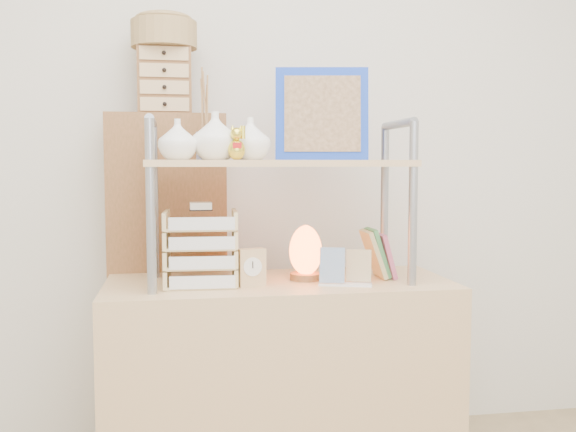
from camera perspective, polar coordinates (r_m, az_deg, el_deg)
name	(u,v)px	position (r m, az deg, el deg)	size (l,w,h in m)	color
desk	(279,385)	(2.35, -0.77, -14.83)	(1.20, 0.50, 0.75)	tan
cabinet	(168,286)	(2.60, -10.62, -6.14)	(0.45, 0.24, 1.35)	brown
hutch	(262,154)	(2.22, -2.34, 5.53)	(0.90, 0.34, 0.76)	gray
letter_tray	(201,252)	(2.18, -7.72, -3.21)	(0.24, 0.23, 0.28)	#D5BE7F
salt_lamp	(305,252)	(2.26, 1.56, -3.23)	(0.13, 0.12, 0.19)	brown
desk_clock	(252,267)	(2.15, -3.22, -4.59)	(0.09, 0.05, 0.13)	tan
postcard_stand	(345,274)	(2.18, 5.10, -5.20)	(0.19, 0.10, 0.13)	white
drawer_chest	(165,81)	(2.56, -10.90, 11.68)	(0.20, 0.16, 0.25)	brown
woven_basket	(164,35)	(2.59, -10.96, 15.52)	(0.25, 0.25, 0.10)	olive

